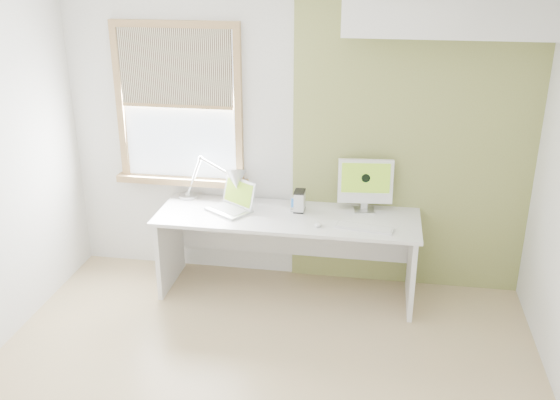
% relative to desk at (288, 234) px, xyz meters
% --- Properties ---
extents(room, '(4.04, 3.54, 2.64)m').
position_rel_desk_xyz_m(room, '(-0.01, -1.44, 0.77)').
color(room, tan).
rests_on(room, ground).
extents(accent_wall, '(2.00, 0.02, 2.60)m').
position_rel_desk_xyz_m(accent_wall, '(0.99, 0.30, 0.77)').
color(accent_wall, olive).
rests_on(accent_wall, room).
extents(soffit, '(1.60, 0.40, 0.42)m').
position_rel_desk_xyz_m(soffit, '(1.19, 0.13, 1.87)').
color(soffit, white).
rests_on(soffit, room).
extents(window, '(1.20, 0.14, 1.42)m').
position_rel_desk_xyz_m(window, '(-1.01, 0.27, 1.01)').
color(window, olive).
rests_on(window, room).
extents(desk, '(2.20, 0.70, 0.73)m').
position_rel_desk_xyz_m(desk, '(0.00, 0.00, 0.00)').
color(desk, silver).
rests_on(desk, room).
extents(desk_lamp, '(0.69, 0.36, 0.40)m').
position_rel_desk_xyz_m(desk_lamp, '(-0.56, 0.11, 0.41)').
color(desk_lamp, silver).
rests_on(desk_lamp, desk).
extents(laptop, '(0.46, 0.44, 0.25)m').
position_rel_desk_xyz_m(laptop, '(-0.48, -0.01, 0.26)').
color(laptop, silver).
rests_on(laptop, desk).
extents(phone_dock, '(0.07, 0.07, 0.13)m').
position_rel_desk_xyz_m(phone_dock, '(0.04, 0.05, 0.23)').
color(phone_dock, silver).
rests_on(phone_dock, desk).
extents(external_drive, '(0.09, 0.14, 0.18)m').
position_rel_desk_xyz_m(external_drive, '(0.09, 0.06, 0.29)').
color(external_drive, silver).
rests_on(external_drive, desk).
extents(imac, '(0.46, 0.17, 0.45)m').
position_rel_desk_xyz_m(imac, '(0.63, 0.16, 0.45)').
color(imac, silver).
rests_on(imac, desk).
extents(keyboard, '(0.47, 0.20, 0.02)m').
position_rel_desk_xyz_m(keyboard, '(0.65, -0.22, 0.21)').
color(keyboard, white).
rests_on(keyboard, desk).
extents(mouse, '(0.06, 0.09, 0.03)m').
position_rel_desk_xyz_m(mouse, '(0.28, -0.23, 0.21)').
color(mouse, white).
rests_on(mouse, desk).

